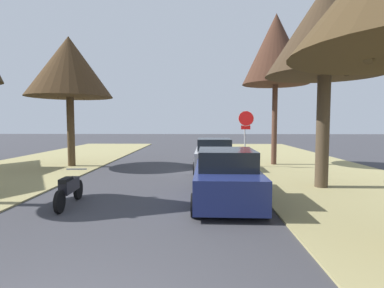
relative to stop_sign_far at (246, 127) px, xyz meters
name	(u,v)px	position (x,y,z in m)	size (l,w,h in m)	color
stop_sign_far	(246,127)	(0.00, 0.00, 0.00)	(0.82, 0.64, 2.93)	#9EA0A5
street_tree_right_mid_a	(326,31)	(1.99, -4.82, 3.38)	(4.09, 4.09, 7.14)	#473928
street_tree_right_mid_b	(276,50)	(1.75, 1.09, 4.15)	(3.58, 3.58, 8.19)	#513428
street_tree_left_mid_b	(69,67)	(-9.24, 0.21, 3.09)	(4.41, 4.41, 6.81)	#4D3A24
parked_sedan_navy	(226,177)	(-1.61, -6.66, -1.44)	(2.03, 4.44, 1.57)	navy
parked_sedan_silver	(214,155)	(-1.66, -0.62, -1.44)	(2.03, 4.44, 1.57)	#BCBCC1
parked_motorcycle	(69,189)	(-6.09, -7.31, -1.68)	(0.60, 2.05, 0.97)	black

